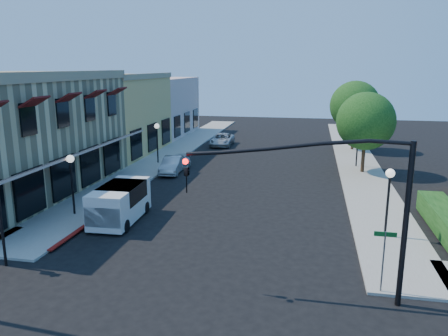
% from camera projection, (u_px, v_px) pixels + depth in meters
% --- Properties ---
extents(ground, '(120.00, 120.00, 0.00)m').
position_uv_depth(ground, '(173.00, 303.00, 15.86)').
color(ground, black).
rests_on(ground, ground).
extents(sidewalk_left, '(3.50, 50.00, 0.12)m').
position_uv_depth(sidewalk_left, '(173.00, 152.00, 43.31)').
color(sidewalk_left, gray).
rests_on(sidewalk_left, ground).
extents(sidewalk_right, '(3.50, 50.00, 0.12)m').
position_uv_depth(sidewalk_right, '(356.00, 160.00, 39.92)').
color(sidewalk_right, gray).
rests_on(sidewalk_right, ground).
extents(curb_red_strip, '(0.25, 10.00, 0.06)m').
position_uv_depth(curb_red_strip, '(100.00, 217.00, 24.83)').
color(curb_red_strip, maroon).
rests_on(curb_red_strip, ground).
extents(yellow_stucco_building, '(10.00, 12.00, 7.60)m').
position_uv_depth(yellow_stucco_building, '(103.00, 114.00, 42.81)').
color(yellow_stucco_building, '#E5BA67').
rests_on(yellow_stucco_building, ground).
extents(pink_stucco_building, '(10.00, 12.00, 7.00)m').
position_uv_depth(pink_stucco_building, '(148.00, 107.00, 54.33)').
color(pink_stucco_building, beige).
rests_on(pink_stucco_building, ground).
extents(hedge, '(1.40, 8.00, 1.10)m').
position_uv_depth(hedge, '(448.00, 236.00, 22.18)').
color(hedge, '#123D11').
rests_on(hedge, ground).
extents(street_tree_a, '(4.56, 4.56, 6.48)m').
position_uv_depth(street_tree_a, '(366.00, 121.00, 34.19)').
color(street_tree_a, '#352515').
rests_on(street_tree_a, ground).
extents(street_tree_b, '(4.94, 4.94, 7.02)m').
position_uv_depth(street_tree_b, '(355.00, 106.00, 43.66)').
color(street_tree_b, '#352515').
rests_on(street_tree_b, ground).
extents(signal_mast_arm, '(8.01, 0.39, 6.00)m').
position_uv_depth(signal_mast_arm, '(343.00, 193.00, 15.22)').
color(signal_mast_arm, black).
rests_on(signal_mast_arm, ground).
extents(street_name_sign, '(0.80, 0.06, 2.50)m').
position_uv_depth(street_name_sign, '(384.00, 252.00, 16.12)').
color(street_name_sign, '#595B5E').
rests_on(street_name_sign, ground).
extents(lamppost_left_near, '(0.44, 0.44, 3.57)m').
position_uv_depth(lamppost_left_near, '(71.00, 169.00, 24.52)').
color(lamppost_left_near, black).
rests_on(lamppost_left_near, ground).
extents(lamppost_left_far, '(0.44, 0.44, 3.57)m').
position_uv_depth(lamppost_left_far, '(157.00, 133.00, 37.88)').
color(lamppost_left_far, black).
rests_on(lamppost_left_far, ground).
extents(lamppost_right_near, '(0.44, 0.44, 3.57)m').
position_uv_depth(lamppost_right_near, '(389.00, 186.00, 21.22)').
color(lamppost_right_near, black).
rests_on(lamppost_right_near, ground).
extents(lamppost_right_far, '(0.44, 0.44, 3.57)m').
position_uv_depth(lamppost_right_far, '(358.00, 136.00, 36.49)').
color(lamppost_right_far, black).
rests_on(lamppost_right_far, ground).
extents(white_van, '(2.16, 4.64, 2.03)m').
position_uv_depth(white_van, '(120.00, 201.00, 23.94)').
color(white_van, silver).
rests_on(white_van, ground).
extents(parked_car_a, '(1.45, 3.17, 1.06)m').
position_uv_depth(parked_car_a, '(116.00, 206.00, 25.16)').
color(parked_car_a, black).
rests_on(parked_car_a, ground).
extents(parked_car_b, '(1.76, 4.11, 1.32)m').
position_uv_depth(parked_car_b, '(172.00, 165.00, 35.04)').
color(parked_car_b, '#AFB2B4').
rests_on(parked_car_b, ground).
extents(parked_car_c, '(1.89, 3.80, 1.06)m').
position_uv_depth(parked_car_c, '(176.00, 164.00, 36.03)').
color(parked_car_c, '#B8B8B6').
rests_on(parked_car_c, ground).
extents(parked_car_d, '(2.26, 4.75, 1.31)m').
position_uv_depth(parked_car_d, '(222.00, 140.00, 47.18)').
color(parked_car_d, '#ACAEB1').
rests_on(parked_car_d, ground).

